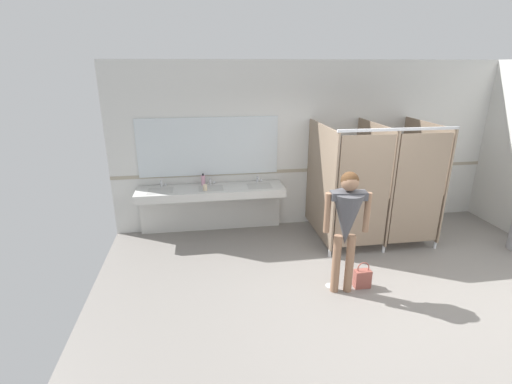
% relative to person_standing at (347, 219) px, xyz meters
% --- Properties ---
extents(ground_plane, '(7.35, 5.41, 0.10)m').
position_rel_person_standing_xyz_m(ground_plane, '(0.31, -0.07, -1.12)').
color(ground_plane, gray).
extents(wall_back, '(7.35, 0.12, 3.00)m').
position_rel_person_standing_xyz_m(wall_back, '(0.31, 2.39, 0.43)').
color(wall_back, silver).
rests_on(wall_back, ground_plane).
extents(wall_back_tile_band, '(7.35, 0.01, 0.06)m').
position_rel_person_standing_xyz_m(wall_back_tile_band, '(0.31, 2.33, -0.02)').
color(wall_back_tile_band, '#9E937F').
rests_on(wall_back_tile_band, wall_back).
extents(vanity_counter, '(2.55, 0.58, 1.01)m').
position_rel_person_standing_xyz_m(vanity_counter, '(-1.65, 2.11, -0.41)').
color(vanity_counter, silver).
rests_on(vanity_counter, ground_plane).
extents(mirror_panel, '(2.45, 0.02, 1.02)m').
position_rel_person_standing_xyz_m(mirror_panel, '(-1.65, 2.32, 0.49)').
color(mirror_panel, silver).
rests_on(mirror_panel, wall_back).
extents(bathroom_stalls, '(1.90, 1.44, 2.04)m').
position_rel_person_standing_xyz_m(bathroom_stalls, '(1.09, 1.40, 0.00)').
color(bathroom_stalls, '#84705B').
rests_on(bathroom_stalls, ground_plane).
extents(person_standing, '(0.58, 0.44, 1.68)m').
position_rel_person_standing_xyz_m(person_standing, '(0.00, 0.00, 0.00)').
color(person_standing, '#8C664C').
rests_on(person_standing, ground_plane).
extents(handbag, '(0.22, 0.12, 0.38)m').
position_rel_person_standing_xyz_m(handbag, '(0.32, 0.04, -0.93)').
color(handbag, '#934C42').
rests_on(handbag, ground_plane).
extents(soap_dispenser, '(0.07, 0.07, 0.21)m').
position_rel_person_standing_xyz_m(soap_dispenser, '(-1.77, 2.20, -0.08)').
color(soap_dispenser, '#D899B2').
rests_on(soap_dispenser, vanity_counter).
extents(paper_cup, '(0.07, 0.07, 0.11)m').
position_rel_person_standing_xyz_m(paper_cup, '(-1.74, 1.89, -0.12)').
color(paper_cup, beige).
rests_on(paper_cup, vanity_counter).
extents(floor_drain_cover, '(0.14, 0.14, 0.01)m').
position_rel_person_standing_xyz_m(floor_drain_cover, '(-0.10, 0.13, -1.06)').
color(floor_drain_cover, '#B7BABF').
rests_on(floor_drain_cover, ground_plane).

